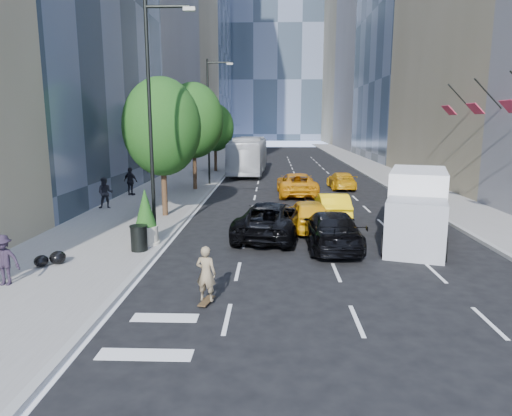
{
  "coord_description": "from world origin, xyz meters",
  "views": [
    {
      "loc": [
        -1.31,
        -15.55,
        5.28
      ],
      "look_at": [
        -1.98,
        3.71,
        1.6
      ],
      "focal_mm": 32.0,
      "sensor_mm": 36.0,
      "label": 1
    }
  ],
  "objects_px": {
    "black_sedan_lincoln": "(271,219)",
    "trash_can": "(139,239)",
    "box_truck": "(417,206)",
    "skateboarder": "(206,277)",
    "planter_shrub": "(146,218)",
    "black_sedan_mercedes": "(331,229)",
    "city_bus": "(248,155)"
  },
  "relations": [
    {
      "from": "black_sedan_lincoln",
      "to": "trash_can",
      "type": "height_order",
      "value": "black_sedan_lincoln"
    },
    {
      "from": "black_sedan_lincoln",
      "to": "city_bus",
      "type": "distance_m",
      "value": 26.41
    },
    {
      "from": "box_truck",
      "to": "black_sedan_lincoln",
      "type": "bearing_deg",
      "value": -167.19
    },
    {
      "from": "black_sedan_mercedes",
      "to": "planter_shrub",
      "type": "xyz_separation_m",
      "value": [
        -7.8,
        -0.29,
        0.5
      ]
    },
    {
      "from": "box_truck",
      "to": "trash_can",
      "type": "bearing_deg",
      "value": -150.42
    },
    {
      "from": "city_bus",
      "to": "planter_shrub",
      "type": "height_order",
      "value": "city_bus"
    },
    {
      "from": "trash_can",
      "to": "city_bus",
      "type": "bearing_deg",
      "value": 84.32
    },
    {
      "from": "black_sedan_mercedes",
      "to": "trash_can",
      "type": "height_order",
      "value": "black_sedan_mercedes"
    },
    {
      "from": "trash_can",
      "to": "box_truck",
      "type": "bearing_deg",
      "value": 11.74
    },
    {
      "from": "skateboarder",
      "to": "trash_can",
      "type": "height_order",
      "value": "skateboarder"
    },
    {
      "from": "black_sedan_mercedes",
      "to": "city_bus",
      "type": "height_order",
      "value": "city_bus"
    },
    {
      "from": "black_sedan_lincoln",
      "to": "city_bus",
      "type": "bearing_deg",
      "value": -75.64
    },
    {
      "from": "black_sedan_mercedes",
      "to": "box_truck",
      "type": "bearing_deg",
      "value": -165.08
    },
    {
      "from": "skateboarder",
      "to": "planter_shrub",
      "type": "relative_size",
      "value": 0.69
    },
    {
      "from": "box_truck",
      "to": "trash_can",
      "type": "distance_m",
      "value": 12.0
    },
    {
      "from": "skateboarder",
      "to": "city_bus",
      "type": "distance_m",
      "value": 34.3
    },
    {
      "from": "skateboarder",
      "to": "box_truck",
      "type": "relative_size",
      "value": 0.24
    },
    {
      "from": "trash_can",
      "to": "planter_shrub",
      "type": "distance_m",
      "value": 1.19
    },
    {
      "from": "black_sedan_mercedes",
      "to": "box_truck",
      "type": "xyz_separation_m",
      "value": [
        3.89,
        1.14,
        0.8
      ]
    },
    {
      "from": "black_sedan_lincoln",
      "to": "planter_shrub",
      "type": "distance_m",
      "value": 5.64
    },
    {
      "from": "black_sedan_mercedes",
      "to": "city_bus",
      "type": "xyz_separation_m",
      "value": [
        -4.91,
        28.0,
        1.05
      ]
    },
    {
      "from": "black_sedan_lincoln",
      "to": "city_bus",
      "type": "relative_size",
      "value": 0.45
    },
    {
      "from": "trash_can",
      "to": "planter_shrub",
      "type": "bearing_deg",
      "value": 88.59
    },
    {
      "from": "black_sedan_lincoln",
      "to": "black_sedan_mercedes",
      "type": "xyz_separation_m",
      "value": [
        2.54,
        -1.71,
        -0.04
      ]
    },
    {
      "from": "skateboarder",
      "to": "trash_can",
      "type": "xyz_separation_m",
      "value": [
        -3.42,
        5.0,
        -0.18
      ]
    },
    {
      "from": "box_truck",
      "to": "skateboarder",
      "type": "bearing_deg",
      "value": -120.27
    },
    {
      "from": "black_sedan_mercedes",
      "to": "box_truck",
      "type": "distance_m",
      "value": 4.13
    },
    {
      "from": "black_sedan_mercedes",
      "to": "planter_shrub",
      "type": "relative_size",
      "value": 2.27
    },
    {
      "from": "skateboarder",
      "to": "black_sedan_mercedes",
      "type": "height_order",
      "value": "skateboarder"
    },
    {
      "from": "city_bus",
      "to": "box_truck",
      "type": "height_order",
      "value": "city_bus"
    },
    {
      "from": "black_sedan_lincoln",
      "to": "planter_shrub",
      "type": "xyz_separation_m",
      "value": [
        -5.26,
        -2.0,
        0.46
      ]
    },
    {
      "from": "skateboarder",
      "to": "planter_shrub",
      "type": "distance_m",
      "value": 6.91
    }
  ]
}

